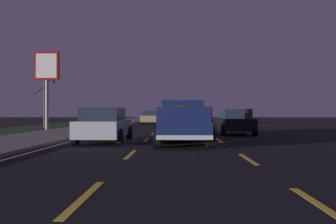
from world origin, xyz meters
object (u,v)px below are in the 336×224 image
Objects in this scene: pickup_truck at (183,121)px; sedan_green at (177,117)px; sedan_silver at (104,125)px; gas_price_sign at (47,72)px; sedan_black at (234,121)px; bare_tree_far at (45,97)px; sedan_tan at (150,117)px.

pickup_truck reaches higher than sedan_green.
sedan_silver is 13.74m from gas_price_sign.
pickup_truck reaches higher than sedan_black.
pickup_truck is 3.50m from sedan_silver.
bare_tree_far is (-9.74, 11.65, 1.87)m from sedan_green.
gas_price_sign is (5.28, 13.51, 3.69)m from sedan_black.
sedan_black is at bearing -47.92° from sedan_silver.
sedan_black is 9.09m from sedan_silver.
pickup_truck is at bearing 153.14° from sedan_black.
sedan_tan and sedan_silver have the same top height.
gas_price_sign is 1.12× the size of bare_tree_far.
gas_price_sign is at bearing 143.05° from sedan_green.
gas_price_sign reaches higher than bare_tree_far.
sedan_black is 19.84m from sedan_tan.
bare_tree_far is at bearing 59.12° from sedan_black.
sedan_tan is (18.73, 6.55, 0.00)m from sedan_black.
sedan_tan is 0.73× the size of gas_price_sign.
sedan_silver is 0.82× the size of bare_tree_far.
bare_tree_far reaches higher than sedan_tan.
sedan_tan is (25.19, 3.28, -0.20)m from pickup_truck.
pickup_truck is 25.20m from sedan_green.
sedan_silver is at bearing 172.31° from sedan_green.
sedan_green is at bearing 10.27° from sedan_black.
sedan_tan is 1.01× the size of sedan_green.
sedan_green is (24.83, -3.35, 0.00)m from sedan_silver.
sedan_tan is at bearing -27.37° from gas_price_sign.
sedan_black is 1.01× the size of sedan_silver.
sedan_silver is at bearing 179.55° from sedan_tan.
sedan_tan is 15.59m from gas_price_sign.
pickup_truck is 0.90× the size of gas_price_sign.
pickup_truck is 1.22× the size of sedan_black.
gas_price_sign is (-13.46, 10.12, 3.69)m from sedan_green.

